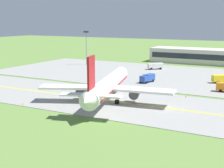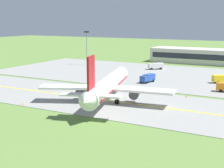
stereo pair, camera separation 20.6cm
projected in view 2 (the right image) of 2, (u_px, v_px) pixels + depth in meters
name	position (u px, v px, depth m)	size (l,w,h in m)	color
ground_plane	(98.00, 99.00, 82.99)	(500.00, 500.00, 0.00)	olive
taxiway_strip	(98.00, 99.00, 82.98)	(240.00, 28.00, 0.10)	gray
apron_pad	(186.00, 77.00, 114.46)	(140.00, 52.00, 0.10)	gray
taxiway_centreline	(98.00, 99.00, 82.97)	(220.00, 0.60, 0.01)	yellow
airplane_lead	(108.00, 85.00, 79.68)	(31.89, 38.89, 12.70)	white
service_truck_baggage	(222.00, 78.00, 103.78)	(6.05, 5.20, 2.60)	yellow
service_truck_catering	(156.00, 66.00, 132.14)	(5.81, 5.56, 2.60)	silver
service_truck_pushback	(148.00, 78.00, 104.81)	(3.16, 6.27, 2.60)	#264CA5
apron_light_mast	(87.00, 44.00, 143.89)	(2.40, 0.50, 14.70)	gray
traffic_cone_near_edge	(23.00, 104.00, 77.50)	(0.44, 0.44, 0.60)	orange
traffic_cone_mid_edge	(186.00, 97.00, 84.77)	(0.44, 0.44, 0.60)	orange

